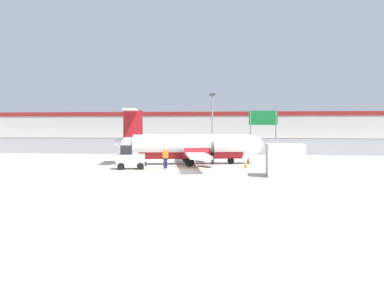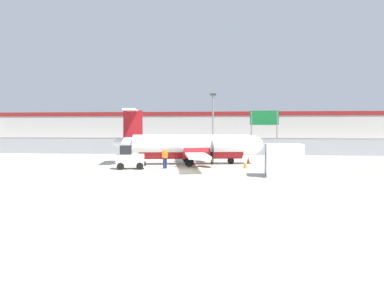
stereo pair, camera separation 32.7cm
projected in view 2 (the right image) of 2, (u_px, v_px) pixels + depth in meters
ground_plane at (177, 168)px, 30.34m from camera, size 140.00×140.00×0.01m
perimeter_fence at (195, 146)px, 46.19m from camera, size 98.00×0.10×2.10m
parking_lot_strip at (202, 149)px, 57.67m from camera, size 98.00×17.00×0.12m
background_building at (209, 128)px, 75.91m from camera, size 91.00×8.10×6.50m
commuter_airplane at (193, 147)px, 33.78m from camera, size 13.59×16.03×4.92m
baggage_tug at (130, 158)px, 29.81m from camera, size 2.52×1.83×1.88m
ground_crew_worker at (165, 157)px, 30.20m from camera, size 0.48×0.48×1.70m
cargo_container at (284, 160)px, 25.17m from camera, size 2.44×2.03×2.20m
traffic_cone_near_left at (248, 160)px, 34.89m from camera, size 0.36×0.36×0.64m
traffic_cone_near_right at (245, 164)px, 30.51m from camera, size 0.36×0.36×0.64m
parked_car_0 at (108, 144)px, 55.88m from camera, size 4.37×2.39×1.58m
parked_car_1 at (160, 144)px, 57.32m from camera, size 4.37×2.37×1.58m
parked_car_2 at (203, 143)px, 59.52m from camera, size 4.37×2.39×1.58m
parked_car_3 at (245, 143)px, 62.42m from camera, size 4.38×2.40×1.58m
parked_car_4 at (298, 144)px, 56.10m from camera, size 4.38×2.42×1.58m
apron_light_pole at (213, 119)px, 43.02m from camera, size 0.70×0.30×7.27m
highway_sign at (264, 121)px, 47.20m from camera, size 3.60×0.14×5.50m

